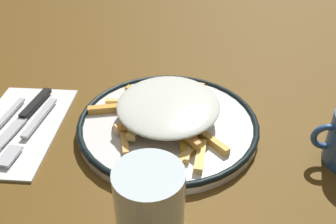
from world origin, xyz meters
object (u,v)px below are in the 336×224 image
plate (168,124)px  knife (23,117)px  fork (30,129)px  water_glass (146,213)px  napkin (18,127)px  fries_heap (167,109)px

plate → knife: bearing=0.4°
fork → knife: bearing=-52.1°
knife → water_glass: 0.33m
fork → knife: size_ratio=0.84×
knife → napkin: bearing=81.7°
fork → water_glass: size_ratio=1.48×
plate → fork: (0.22, 0.03, 0.00)m
napkin → water_glass: (-0.24, 0.20, 0.06)m
plate → water_glass: water_glass is taller
fork → water_glass: (-0.22, 0.19, 0.05)m
napkin → water_glass: size_ratio=1.99×
water_glass → plate: bearing=-91.1°
knife → water_glass: size_ratio=1.75×
napkin → water_glass: 0.32m
plate → water_glass: 0.23m
napkin → knife: 0.02m
fork → knife: (0.02, -0.03, 0.00)m
fries_heap → knife: (0.24, 0.00, -0.03)m
knife → fork: bearing=127.9°
napkin → fries_heap: bearing=-174.9°
fries_heap → water_glass: water_glass is taller
napkin → fork: (-0.03, 0.01, 0.01)m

